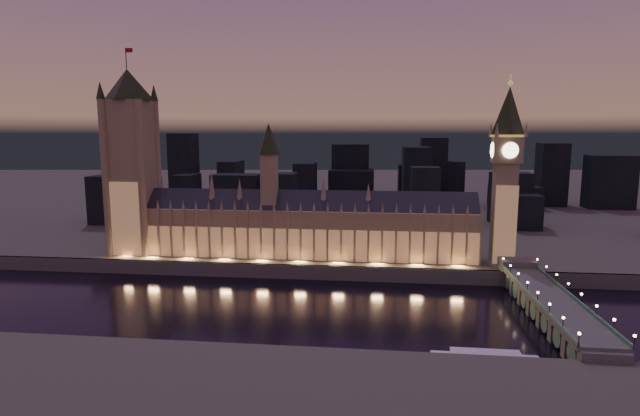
# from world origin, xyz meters

# --- Properties ---
(ground_plane) EXTENTS (2000.00, 2000.00, 0.00)m
(ground_plane) POSITION_xyz_m (0.00, 0.00, 0.00)
(ground_plane) COLOR black
(ground_plane) RESTS_ON ground
(north_bank) EXTENTS (2000.00, 960.00, 8.00)m
(north_bank) POSITION_xyz_m (0.00, 520.00, 4.00)
(north_bank) COLOR #504B3E
(north_bank) RESTS_ON ground
(embankment_wall) EXTENTS (2000.00, 2.50, 8.00)m
(embankment_wall) POSITION_xyz_m (0.00, 41.00, 4.00)
(embankment_wall) COLOR #4F4E51
(embankment_wall) RESTS_ON ground
(palace_of_westminster) EXTENTS (202.00, 21.51, 78.00)m
(palace_of_westminster) POSITION_xyz_m (-6.62, 61.74, 26.37)
(palace_of_westminster) COLOR #96835A
(palace_of_westminster) RESTS_ON north_bank
(victoria_tower) EXTENTS (31.68, 31.68, 121.62)m
(victoria_tower) POSITION_xyz_m (-110.00, 61.92, 68.36)
(victoria_tower) COLOR #96835A
(victoria_tower) RESTS_ON north_bank
(elizabeth_tower) EXTENTS (18.00, 18.00, 103.90)m
(elizabeth_tower) POSITION_xyz_m (108.00, 61.92, 65.82)
(elizabeth_tower) COLOR #96835A
(elizabeth_tower) RESTS_ON north_bank
(westminster_bridge) EXTENTS (18.14, 113.00, 15.90)m
(westminster_bridge) POSITION_xyz_m (112.38, -3.45, 5.99)
(westminster_bridge) COLOR #4F4E51
(westminster_bridge) RESTS_ON ground
(river_boat) EXTENTS (45.21, 10.74, 4.50)m
(river_boat) POSITION_xyz_m (75.73, -54.36, 1.56)
(river_boat) COLOR #4F4E51
(river_boat) RESTS_ON ground
(city_backdrop) EXTENTS (472.93, 215.63, 72.18)m
(city_backdrop) POSITION_xyz_m (34.00, 247.32, 30.40)
(city_backdrop) COLOR black
(city_backdrop) RESTS_ON north_bank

